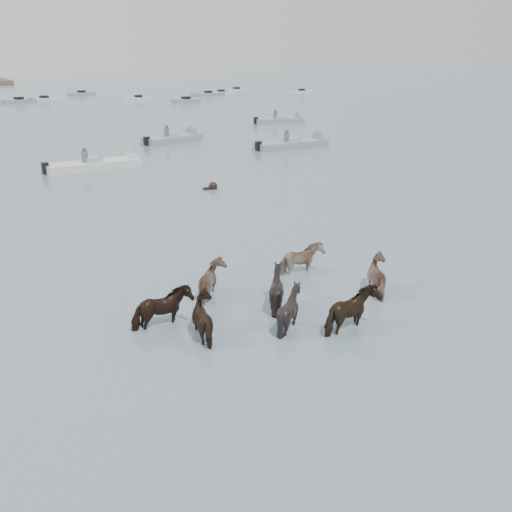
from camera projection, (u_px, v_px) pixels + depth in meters
ground at (279, 298)px, 15.07m from camera, size 400.00×400.00×0.00m
pony_herd at (277, 296)px, 14.26m from camera, size 7.22×4.57×1.27m
swimming_pony at (212, 187)px, 27.51m from camera, size 0.72×0.44×0.44m
motorboat_b at (106, 164)px, 32.60m from camera, size 5.89×1.96×1.92m
motorboat_c at (180, 138)px, 43.20m from camera, size 5.48×3.27×1.92m
motorboat_d at (301, 144)px, 40.41m from camera, size 6.11×1.85×1.92m
motorboat_e at (286, 120)px, 55.48m from camera, size 5.42×2.52×1.92m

